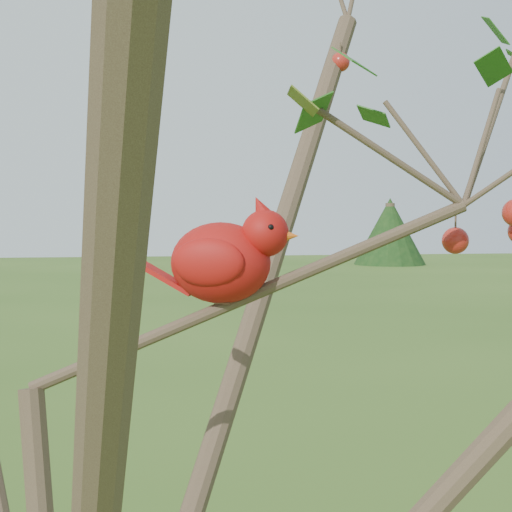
# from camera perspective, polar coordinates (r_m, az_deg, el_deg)

# --- Properties ---
(crabapple_tree) EXTENTS (2.35, 2.05, 2.95)m
(crabapple_tree) POSITION_cam_1_polar(r_m,az_deg,el_deg) (0.97, -12.65, -0.93)
(crabapple_tree) COLOR #3D2C21
(crabapple_tree) RESTS_ON ground
(cardinal) EXTENTS (0.23, 0.15, 0.16)m
(cardinal) POSITION_cam_1_polar(r_m,az_deg,el_deg) (1.08, -2.19, -0.18)
(cardinal) COLOR #9F150D
(cardinal) RESTS_ON ground
(distant_trees) EXTENTS (40.60, 14.86, 2.90)m
(distant_trees) POSITION_cam_1_polar(r_m,az_deg,el_deg) (25.84, -9.04, 1.21)
(distant_trees) COLOR #3D2C21
(distant_trees) RESTS_ON ground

